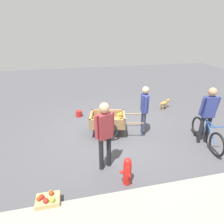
# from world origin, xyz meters

# --- Properties ---
(ground_plane) EXTENTS (24.00, 24.00, 0.00)m
(ground_plane) POSITION_xyz_m (0.00, 0.00, 0.00)
(ground_plane) COLOR #47474C
(fruit_cart) EXTENTS (1.78, 1.12, 0.72)m
(fruit_cart) POSITION_xyz_m (0.24, 0.03, 0.44)
(fruit_cart) COLOR #937047
(fruit_cart) RESTS_ON ground
(vendor_person) EXTENTS (0.27, 0.55, 1.60)m
(vendor_person) POSITION_xyz_m (-0.87, 0.28, 0.95)
(vendor_person) COLOR #333851
(vendor_person) RESTS_ON ground
(bicycle) EXTENTS (0.46, 1.66, 0.85)m
(bicycle) POSITION_xyz_m (-2.43, 1.31, 0.35)
(bicycle) COLOR black
(bicycle) RESTS_ON ground
(cyclist_person) EXTENTS (0.52, 0.24, 1.71)m
(cyclist_person) POSITION_xyz_m (-2.45, 1.16, 1.04)
(cyclist_person) COLOR black
(cyclist_person) RESTS_ON ground
(dog) EXTENTS (0.61, 0.38, 0.40)m
(dog) POSITION_xyz_m (-2.56, -1.52, 0.27)
(dog) COLOR #AD7A38
(dog) RESTS_ON ground
(fire_hydrant) EXTENTS (0.25, 0.25, 0.67)m
(fire_hydrant) POSITION_xyz_m (0.27, 2.29, 0.33)
(fire_hydrant) COLOR red
(fire_hydrant) RESTS_ON ground
(plastic_bucket) EXTENTS (0.24, 0.24, 0.23)m
(plastic_bucket) POSITION_xyz_m (1.09, -1.54, 0.12)
(plastic_bucket) COLOR #B21E1E
(plastic_bucket) RESTS_ON ground
(apple_crate) EXTENTS (0.44, 0.32, 0.32)m
(apple_crate) POSITION_xyz_m (1.92, 2.55, 0.13)
(apple_crate) COLOR tan
(apple_crate) RESTS_ON ground
(bystander_person) EXTENTS (0.48, 0.32, 1.71)m
(bystander_person) POSITION_xyz_m (0.64, 1.64, 1.04)
(bystander_person) COLOR black
(bystander_person) RESTS_ON ground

